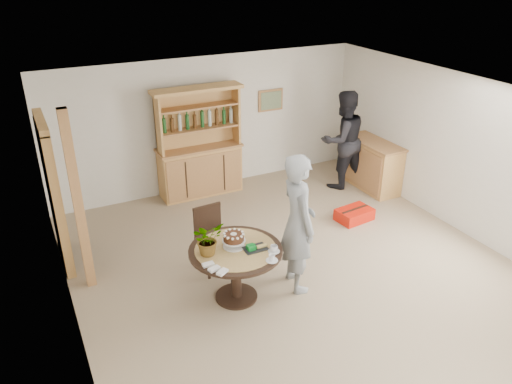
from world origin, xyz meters
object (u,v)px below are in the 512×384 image
object	(u,v)px
hutch	(200,159)
red_suitcase	(354,214)
teen_boy	(298,223)
sideboard	(372,165)
adult_person	(343,140)
dining_chair	(211,234)
dining_table	(236,259)

from	to	relation	value
hutch	red_suitcase	bearing A→B (deg)	-47.98
hutch	teen_boy	size ratio (longest dim) A/B	1.06
teen_boy	red_suitcase	xyz separation A→B (m)	(1.84, 1.14, -0.86)
sideboard	red_suitcase	world-z (taller)	sideboard
teen_boy	adult_person	world-z (taller)	teen_boy
dining_chair	adult_person	bearing A→B (deg)	20.16
hutch	dining_chair	bearing A→B (deg)	-107.18
teen_boy	adult_person	size ratio (longest dim) A/B	1.02
sideboard	adult_person	world-z (taller)	adult_person
dining_chair	hutch	bearing A→B (deg)	68.69
sideboard	dining_table	bearing A→B (deg)	-152.42
dining_chair	red_suitcase	distance (m)	2.74
sideboard	adult_person	xyz separation A→B (m)	(-0.49, 0.34, 0.47)
teen_boy	sideboard	bearing A→B (deg)	-46.07
sideboard	dining_table	world-z (taller)	sideboard
sideboard	dining_chair	world-z (taller)	dining_chair
dining_table	teen_boy	bearing A→B (deg)	-6.71
red_suitcase	sideboard	bearing A→B (deg)	34.17
sideboard	dining_chair	size ratio (longest dim) A/B	1.33
sideboard	teen_boy	bearing A→B (deg)	-144.68
sideboard	dining_table	distance (m)	4.26
hutch	dining_table	xyz separation A→B (m)	(-0.73, -3.21, -0.08)
hutch	red_suitcase	world-z (taller)	hutch
hutch	adult_person	bearing A→B (deg)	-19.38
dining_table	red_suitcase	distance (m)	2.93
dining_chair	dining_table	bearing A→B (deg)	-93.74
red_suitcase	dining_chair	bearing A→B (deg)	177.81
hutch	teen_boy	xyz separation A→B (m)	(0.12, -3.31, 0.27)
adult_person	hutch	bearing A→B (deg)	-19.83
sideboard	red_suitcase	bearing A→B (deg)	-139.22
dining_table	teen_boy	world-z (taller)	teen_boy
hutch	sideboard	xyz separation A→B (m)	(3.04, -1.24, -0.22)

